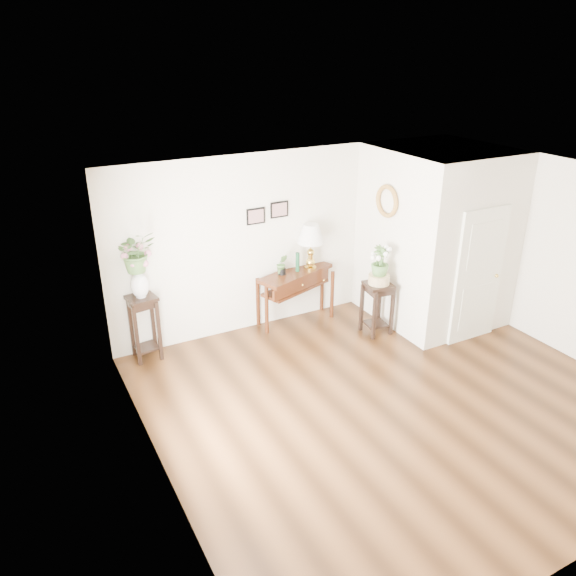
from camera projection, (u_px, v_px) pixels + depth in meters
floor at (393, 400)px, 7.30m from camera, size 6.00×5.50×0.02m
ceiling at (412, 188)px, 6.17m from camera, size 6.00×5.50×0.02m
wall_back at (293, 238)px, 8.96m from camera, size 6.00×0.02×2.80m
wall_left at (156, 365)px, 5.45m from camera, size 0.02×5.50×2.80m
wall_right at (568, 261)px, 8.02m from camera, size 0.02×5.50×2.80m
partition at (436, 235)px, 9.07m from camera, size 1.80×1.95×2.80m
door at (478, 276)px, 8.40m from camera, size 0.90×0.05×2.10m
art_print_left at (256, 216)px, 8.48m from camera, size 0.30×0.02×0.25m
art_print_right at (279, 210)px, 8.63m from camera, size 0.30×0.02×0.25m
wall_ornament at (387, 201)px, 8.50m from camera, size 0.07×0.51×0.51m
console_table at (296, 297)px, 9.18m from camera, size 1.40×0.85×0.89m
table_lamp at (311, 248)px, 8.97m from camera, size 0.57×0.57×0.76m
green_vase at (298, 261)px, 8.94m from camera, size 0.08×0.08×0.31m
potted_plant at (282, 265)px, 8.83m from camera, size 0.21×0.19×0.32m
plant_stand_a at (145, 327)px, 8.10m from camera, size 0.43×0.43×0.98m
porcelain_vase at (139, 282)px, 7.81m from camera, size 0.30×0.30×0.43m
lily_arrangement at (136, 250)px, 7.62m from camera, size 0.57×0.50×0.59m
plant_stand_b at (377, 308)px, 8.83m from camera, size 0.46×0.46×0.85m
ceramic_bowl at (379, 279)px, 8.62m from camera, size 0.43×0.43×0.15m
narcissus at (380, 262)px, 8.51m from camera, size 0.32×0.32×0.49m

